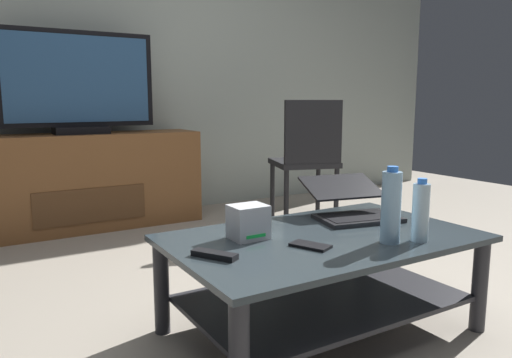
{
  "coord_description": "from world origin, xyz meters",
  "views": [
    {
      "loc": [
        -1.15,
        -1.52,
        0.9
      ],
      "look_at": [
        -0.0,
        0.39,
        0.54
      ],
      "focal_mm": 33.96,
      "sensor_mm": 36.0,
      "label": 1
    }
  ],
  "objects_px": {
    "laptop": "(351,205)",
    "water_bottle_far": "(421,212)",
    "cell_phone": "(310,246)",
    "television": "(79,85)",
    "water_bottle_near": "(391,207)",
    "coffee_table": "(322,265)",
    "router_box": "(248,222)",
    "dining_chair": "(307,155)",
    "media_cabinet": "(84,182)",
    "tv_remote": "(214,255)"
  },
  "relations": [
    {
      "from": "router_box",
      "to": "cell_phone",
      "type": "height_order",
      "value": "router_box"
    },
    {
      "from": "dining_chair",
      "to": "water_bottle_near",
      "type": "xyz_separation_m",
      "value": [
        -0.84,
        -1.62,
        0.02
      ]
    },
    {
      "from": "water_bottle_near",
      "to": "cell_phone",
      "type": "xyz_separation_m",
      "value": [
        -0.28,
        0.11,
        -0.13
      ]
    },
    {
      "from": "water_bottle_far",
      "to": "tv_remote",
      "type": "relative_size",
      "value": 1.46
    },
    {
      "from": "router_box",
      "to": "cell_phone",
      "type": "distance_m",
      "value": 0.25
    },
    {
      "from": "dining_chair",
      "to": "water_bottle_far",
      "type": "relative_size",
      "value": 3.88
    },
    {
      "from": "cell_phone",
      "to": "laptop",
      "type": "bearing_deg",
      "value": 7.89
    },
    {
      "from": "coffee_table",
      "to": "television",
      "type": "relative_size",
      "value": 1.15
    },
    {
      "from": "media_cabinet",
      "to": "water_bottle_far",
      "type": "bearing_deg",
      "value": -73.15
    },
    {
      "from": "coffee_table",
      "to": "dining_chair",
      "type": "bearing_deg",
      "value": 55.05
    },
    {
      "from": "television",
      "to": "dining_chair",
      "type": "distance_m",
      "value": 1.67
    },
    {
      "from": "water_bottle_near",
      "to": "tv_remote",
      "type": "distance_m",
      "value": 0.66
    },
    {
      "from": "router_box",
      "to": "water_bottle_near",
      "type": "relative_size",
      "value": 0.48
    },
    {
      "from": "television",
      "to": "cell_phone",
      "type": "height_order",
      "value": "television"
    },
    {
      "from": "coffee_table",
      "to": "router_box",
      "type": "relative_size",
      "value": 8.74
    },
    {
      "from": "router_box",
      "to": "cell_phone",
      "type": "xyz_separation_m",
      "value": [
        0.13,
        -0.21,
        -0.06
      ]
    },
    {
      "from": "cell_phone",
      "to": "tv_remote",
      "type": "relative_size",
      "value": 0.88
    },
    {
      "from": "router_box",
      "to": "water_bottle_near",
      "type": "distance_m",
      "value": 0.52
    },
    {
      "from": "water_bottle_far",
      "to": "tv_remote",
      "type": "distance_m",
      "value": 0.77
    },
    {
      "from": "dining_chair",
      "to": "router_box",
      "type": "distance_m",
      "value": 1.81
    },
    {
      "from": "tv_remote",
      "to": "coffee_table",
      "type": "bearing_deg",
      "value": -28.26
    },
    {
      "from": "router_box",
      "to": "television",
      "type": "bearing_deg",
      "value": 95.52
    },
    {
      "from": "water_bottle_far",
      "to": "cell_phone",
      "type": "relative_size",
      "value": 1.67
    },
    {
      "from": "dining_chair",
      "to": "cell_phone",
      "type": "distance_m",
      "value": 1.88
    },
    {
      "from": "cell_phone",
      "to": "television",
      "type": "bearing_deg",
      "value": 74.27
    },
    {
      "from": "media_cabinet",
      "to": "water_bottle_far",
      "type": "xyz_separation_m",
      "value": [
        0.71,
        -2.35,
        0.16
      ]
    },
    {
      "from": "coffee_table",
      "to": "tv_remote",
      "type": "distance_m",
      "value": 0.49
    },
    {
      "from": "coffee_table",
      "to": "media_cabinet",
      "type": "height_order",
      "value": "media_cabinet"
    },
    {
      "from": "router_box",
      "to": "tv_remote",
      "type": "height_order",
      "value": "router_box"
    },
    {
      "from": "laptop",
      "to": "water_bottle_far",
      "type": "relative_size",
      "value": 1.82
    },
    {
      "from": "media_cabinet",
      "to": "water_bottle_near",
      "type": "distance_m",
      "value": 2.39
    },
    {
      "from": "cell_phone",
      "to": "router_box",
      "type": "bearing_deg",
      "value": 98.78
    },
    {
      "from": "water_bottle_near",
      "to": "media_cabinet",
      "type": "bearing_deg",
      "value": 104.7
    },
    {
      "from": "television",
      "to": "laptop",
      "type": "height_order",
      "value": "television"
    },
    {
      "from": "tv_remote",
      "to": "water_bottle_near",
      "type": "bearing_deg",
      "value": -47.05
    },
    {
      "from": "dining_chair",
      "to": "cell_phone",
      "type": "bearing_deg",
      "value": -126.55
    },
    {
      "from": "media_cabinet",
      "to": "tv_remote",
      "type": "relative_size",
      "value": 10.2
    },
    {
      "from": "media_cabinet",
      "to": "water_bottle_far",
      "type": "relative_size",
      "value": 6.97
    },
    {
      "from": "coffee_table",
      "to": "cell_phone",
      "type": "height_order",
      "value": "cell_phone"
    },
    {
      "from": "water_bottle_far",
      "to": "tv_remote",
      "type": "bearing_deg",
      "value": 163.58
    },
    {
      "from": "dining_chair",
      "to": "router_box",
      "type": "xyz_separation_m",
      "value": [
        -1.25,
        -1.3,
        -0.05
      ]
    },
    {
      "from": "coffee_table",
      "to": "tv_remote",
      "type": "xyz_separation_m",
      "value": [
        -0.47,
        -0.03,
        0.13
      ]
    },
    {
      "from": "television",
      "to": "water_bottle_near",
      "type": "bearing_deg",
      "value": -75.17
    },
    {
      "from": "coffee_table",
      "to": "water_bottle_near",
      "type": "distance_m",
      "value": 0.36
    },
    {
      "from": "media_cabinet",
      "to": "dining_chair",
      "type": "bearing_deg",
      "value": -25.62
    },
    {
      "from": "coffee_table",
      "to": "television",
      "type": "height_order",
      "value": "television"
    },
    {
      "from": "coffee_table",
      "to": "media_cabinet",
      "type": "relative_size",
      "value": 0.72
    },
    {
      "from": "laptop",
      "to": "water_bottle_near",
      "type": "bearing_deg",
      "value": -111.28
    },
    {
      "from": "router_box",
      "to": "tv_remote",
      "type": "xyz_separation_m",
      "value": [
        -0.21,
        -0.14,
        -0.05
      ]
    },
    {
      "from": "media_cabinet",
      "to": "tv_remote",
      "type": "xyz_separation_m",
      "value": [
        -0.02,
        -2.14,
        0.06
      ]
    }
  ]
}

